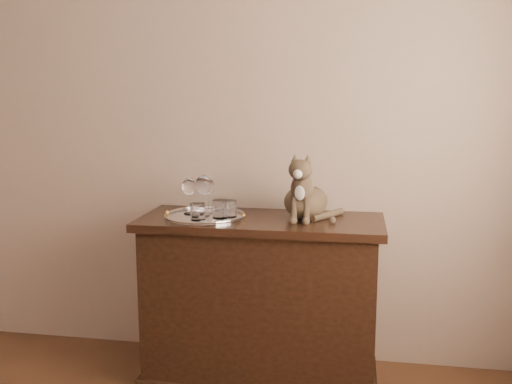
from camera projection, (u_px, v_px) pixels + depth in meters
wall_back at (163, 113)px, 3.13m from camera, size 4.00×0.10×2.70m
sideboard at (261, 300)px, 2.88m from camera, size 1.20×0.50×0.85m
tray at (205, 217)px, 2.83m from camera, size 0.40×0.40×0.01m
wine_glass_a at (189, 196)px, 2.86m from camera, size 0.07×0.07×0.18m
wine_glass_b at (208, 195)px, 2.89m from camera, size 0.07×0.07×0.18m
wine_glass_d at (204, 195)px, 2.82m from camera, size 0.08×0.08×0.20m
tumbler_a at (221, 209)px, 2.77m from camera, size 0.08×0.08×0.09m
tumbler_b at (198, 212)px, 2.73m from camera, size 0.07×0.07×0.08m
tumbler_c at (229, 209)px, 2.80m from camera, size 0.07×0.07×0.08m
cat at (306, 185)px, 2.79m from camera, size 0.37×0.35×0.33m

